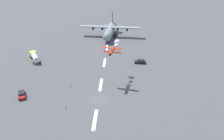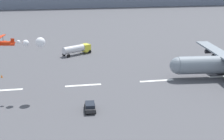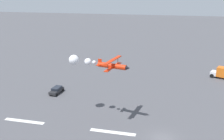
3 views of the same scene
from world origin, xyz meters
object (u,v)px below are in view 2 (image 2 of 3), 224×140
fuel_tanker_truck (77,49)px  followme_car_yellow (90,106)px  traffic_cone_far (2,76)px  cargo_transport_plane (220,64)px  stunt_biplane_red (25,43)px

fuel_tanker_truck → followme_car_yellow: (-1.18, -41.30, -0.93)m
followme_car_yellow → fuel_tanker_truck: bearing=88.4°
fuel_tanker_truck → followme_car_yellow: 41.33m
fuel_tanker_truck → followme_car_yellow: bearing=-91.6°
fuel_tanker_truck → traffic_cone_far: 26.88m
cargo_transport_plane → traffic_cone_far: size_ratio=42.92×
cargo_transport_plane → traffic_cone_far: 51.60m
followme_car_yellow → traffic_cone_far: followme_car_yellow is taller
stunt_biplane_red → traffic_cone_far: size_ratio=15.79×
stunt_biplane_red → traffic_cone_far: 18.54m
fuel_tanker_truck → followme_car_yellow: fuel_tanker_truck is taller
traffic_cone_far → stunt_biplane_red: bearing=-62.5°
cargo_transport_plane → traffic_cone_far: (-50.60, 9.67, -3.08)m
followme_car_yellow → stunt_biplane_red: bearing=140.4°
cargo_transport_plane → stunt_biplane_red: stunt_biplane_red is taller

